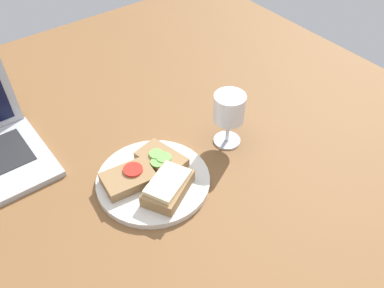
% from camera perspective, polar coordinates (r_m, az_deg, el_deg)
% --- Properties ---
extents(wooden_table, '(1.40, 1.40, 0.03)m').
position_cam_1_polar(wooden_table, '(0.93, -4.18, -3.06)').
color(wooden_table, brown).
rests_on(wooden_table, ground).
extents(plate, '(0.23, 0.23, 0.01)m').
position_cam_1_polar(plate, '(0.88, -5.19, -4.91)').
color(plate, silver).
rests_on(plate, wooden_table).
extents(sandwich_with_tomato, '(0.11, 0.08, 0.03)m').
position_cam_1_polar(sandwich_with_tomato, '(0.86, -8.44, -4.54)').
color(sandwich_with_tomato, '#937047').
rests_on(sandwich_with_tomato, plate).
extents(sandwich_with_cheese, '(0.13, 0.11, 0.04)m').
position_cam_1_polar(sandwich_with_cheese, '(0.84, -3.23, -5.70)').
color(sandwich_with_cheese, '#937047').
rests_on(sandwich_with_cheese, plate).
extents(sandwich_with_cucumber, '(0.08, 0.11, 0.02)m').
position_cam_1_polar(sandwich_with_cucumber, '(0.90, -4.11, -2.01)').
color(sandwich_with_cucumber, '#937047').
rests_on(sandwich_with_cucumber, plate).
extents(wine_glass, '(0.07, 0.07, 0.13)m').
position_cam_1_polar(wine_glass, '(0.92, 4.97, 4.45)').
color(wine_glass, white).
rests_on(wine_glass, wooden_table).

